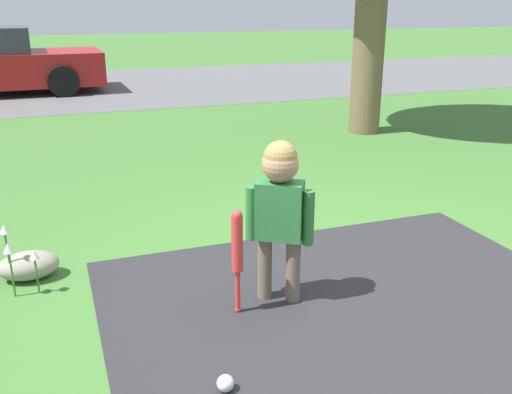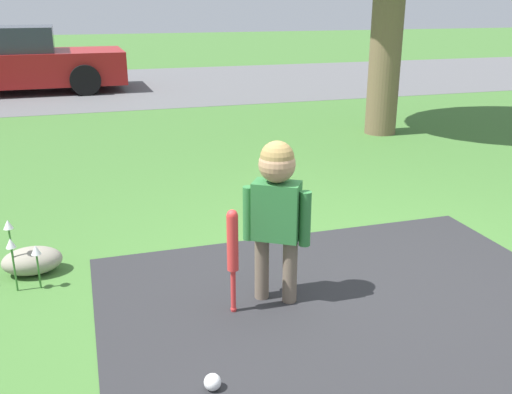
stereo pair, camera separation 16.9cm
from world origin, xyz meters
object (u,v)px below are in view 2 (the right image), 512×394
Objects in this scene: sports_ball at (213,382)px; parked_car at (10,62)px; child at (277,200)px; baseball_bat at (233,247)px.

sports_ball is 10.23m from parked_car.
parked_car is (-2.25, 9.35, -0.05)m from child.
child reaches higher than baseball_bat.
sports_ball is at bearing -81.36° from parked_car.
sports_ball is at bearing -112.92° from baseball_bat.
child is at bearing 52.19° from sports_ball.
child is 0.23× the size of parked_car.
baseball_bat is (-0.28, -0.06, -0.23)m from child.
child is at bearing -77.38° from parked_car.
child is 1.09m from sports_ball.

